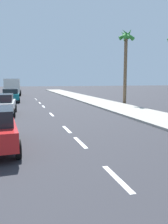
% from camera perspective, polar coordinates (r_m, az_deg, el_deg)
% --- Properties ---
extents(ground_plane, '(160.00, 160.00, 0.00)m').
position_cam_1_polar(ground_plane, '(18.66, -8.46, -0.17)').
color(ground_plane, '#2D2D33').
extents(sidewalk_strip, '(3.60, 80.00, 0.14)m').
position_cam_1_polar(sidewalk_strip, '(22.39, 7.79, 1.36)').
color(sidewalk_strip, '#9E998E').
rests_on(sidewalk_strip, ground).
extents(lane_stripe_2, '(0.16, 1.80, 0.01)m').
position_cam_1_polar(lane_stripe_2, '(6.44, 8.14, -15.88)').
color(lane_stripe_2, white).
rests_on(lane_stripe_2, ground).
extents(lane_stripe_3, '(0.16, 1.80, 0.01)m').
position_cam_1_polar(lane_stripe_3, '(9.74, -0.94, -7.51)').
color(lane_stripe_3, white).
rests_on(lane_stripe_3, ground).
extents(lane_stripe_4, '(0.16, 1.80, 0.01)m').
position_cam_1_polar(lane_stripe_4, '(12.29, -4.27, -4.28)').
color(lane_stripe_4, white).
rests_on(lane_stripe_4, ground).
extents(lane_stripe_5, '(0.16, 1.80, 0.01)m').
position_cam_1_polar(lane_stripe_5, '(17.69, -8.02, -0.59)').
color(lane_stripe_5, white).
rests_on(lane_stripe_5, ground).
extents(lane_stripe_6, '(0.16, 1.80, 0.01)m').
position_cam_1_polar(lane_stripe_6, '(23.12, -9.99, 1.36)').
color(lane_stripe_6, white).
rests_on(lane_stripe_6, ground).
extents(lane_stripe_7, '(0.16, 1.80, 0.01)m').
position_cam_1_polar(lane_stripe_7, '(26.89, -10.89, 2.24)').
color(lane_stripe_7, white).
rests_on(lane_stripe_7, ground).
extents(lane_stripe_8, '(0.16, 1.80, 0.01)m').
position_cam_1_polar(lane_stripe_8, '(32.59, -11.85, 3.18)').
color(lane_stripe_8, white).
rests_on(lane_stripe_8, ground).
extents(lane_stripe_9, '(0.16, 1.80, 0.01)m').
position_cam_1_polar(lane_stripe_9, '(31.74, -11.72, 3.06)').
color(lane_stripe_9, white).
rests_on(lane_stripe_9, ground).
extents(parked_car_white, '(2.12, 4.39, 1.57)m').
position_cam_1_polar(parked_car_white, '(18.26, -19.65, 1.93)').
color(parked_car_white, white).
rests_on(parked_car_white, ground).
extents(parked_car_teal, '(2.14, 4.48, 1.57)m').
position_cam_1_polar(parked_car_teal, '(28.78, -17.74, 4.04)').
color(parked_car_teal, '#14727A').
rests_on(parked_car_teal, ground).
extents(delivery_truck, '(2.82, 6.31, 2.80)m').
position_cam_1_polar(delivery_truck, '(40.77, -17.24, 6.02)').
color(delivery_truck, beige).
rests_on(delivery_truck, ground).
extents(palm_tree_far, '(1.87, 1.77, 8.00)m').
position_cam_1_polar(palm_tree_far, '(25.94, 10.29, 15.26)').
color(palm_tree_far, brown).
rests_on(palm_tree_far, ground).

